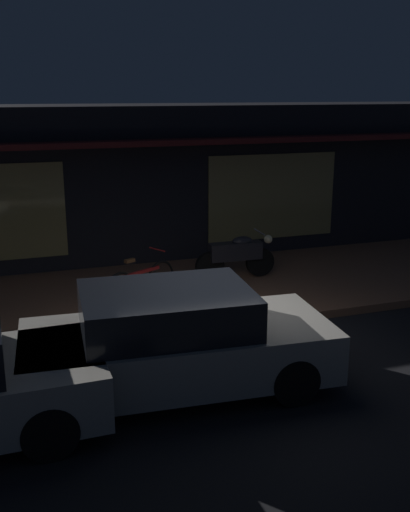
% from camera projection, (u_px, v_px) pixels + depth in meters
% --- Properties ---
extents(ground_plane, '(60.00, 60.00, 0.00)m').
position_uv_depth(ground_plane, '(215.00, 361.00, 8.94)').
color(ground_plane, black).
extents(sidewalk_slab, '(18.00, 4.00, 0.15)m').
position_uv_depth(sidewalk_slab, '(164.00, 294.00, 11.65)').
color(sidewalk_slab, brown).
rests_on(sidewalk_slab, ground_plane).
extents(storefront_building, '(18.00, 3.30, 3.60)m').
position_uv_depth(storefront_building, '(126.00, 182.00, 14.28)').
color(storefront_building, black).
rests_on(storefront_building, ground_plane).
extents(motorcycle, '(1.70, 0.55, 0.97)m').
position_uv_depth(motorcycle, '(237.00, 255.00, 12.29)').
color(motorcycle, black).
rests_on(motorcycle, sidewalk_slab).
extents(bicycle_parked, '(1.48, 0.82, 0.91)m').
position_uv_depth(bicycle_parked, '(141.00, 282.00, 10.99)').
color(bicycle_parked, black).
rests_on(bicycle_parked, sidewalk_slab).
extents(parked_car_across, '(4.21, 2.04, 1.42)m').
position_uv_depth(parked_car_across, '(175.00, 341.00, 7.93)').
color(parked_car_across, black).
rests_on(parked_car_across, ground_plane).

